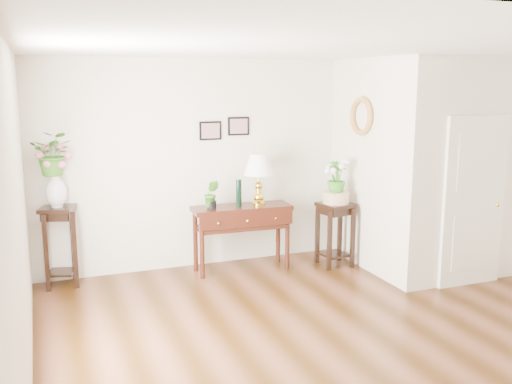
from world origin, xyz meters
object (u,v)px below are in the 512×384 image
plant_stand_a (60,246)px  plant_stand_b (335,234)px  table_lamp (259,179)px  console_table (242,238)px

plant_stand_a → plant_stand_b: bearing=-8.4°
plant_stand_a → plant_stand_b: size_ratio=1.14×
table_lamp → plant_stand_a: 2.65m
console_table → plant_stand_a: (-2.30, 0.24, 0.06)m
console_table → plant_stand_a: plant_stand_a is taller
plant_stand_a → plant_stand_b: plant_stand_a is taller
plant_stand_b → plant_stand_a: bearing=171.6°
console_table → plant_stand_a: size_ratio=1.32×
plant_stand_b → table_lamp: bearing=164.0°
table_lamp → plant_stand_b: (1.01, -0.29, -0.79)m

